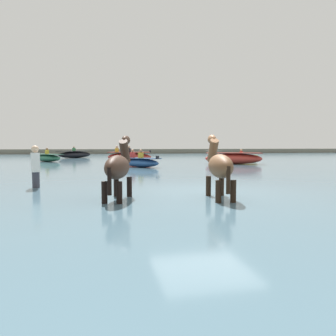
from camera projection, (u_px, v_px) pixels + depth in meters
The scene contains 13 objects.
ground_plane at pixel (204, 209), 7.94m from camera, with size 120.00×120.00×0.00m, color #756B56.
water_surface at pixel (146, 171), 17.65m from camera, with size 90.00×90.00×0.43m, color #476675.
horse_lead_bay at pixel (219, 168), 6.96m from camera, with size 0.62×1.75×1.89m.
horse_trailing_dark_bay at pixel (118, 169), 6.84m from camera, with size 0.84×1.71×1.87m.
boat_distant_east at pixel (213, 153), 34.86m from camera, with size 1.57×3.49×1.14m.
boat_near_port at pixel (75, 154), 30.56m from camera, with size 3.59×3.33×1.17m.
boat_far_inshore at pixel (47, 158), 23.56m from camera, with size 2.77×3.07×1.06m.
boat_near_starboard at pixel (233, 158), 20.25m from camera, with size 3.90×2.61×0.75m.
boat_distant_west at pixel (129, 157), 23.69m from camera, with size 3.55×2.04×1.20m.
boat_mid_channel at pixel (141, 162), 17.34m from camera, with size 2.30×2.33×1.00m.
boat_mid_outer at pixel (241, 158), 24.36m from camera, with size 2.68×1.85×0.96m.
person_wading_mid at pixel (36, 172), 8.78m from camera, with size 0.29×0.37×1.63m.
far_shoreline at pixel (116, 153), 47.93m from camera, with size 80.00×2.40×1.15m, color #706B5B.
Camera 1 is at (-2.63, -7.45, 1.62)m, focal length 33.03 mm.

